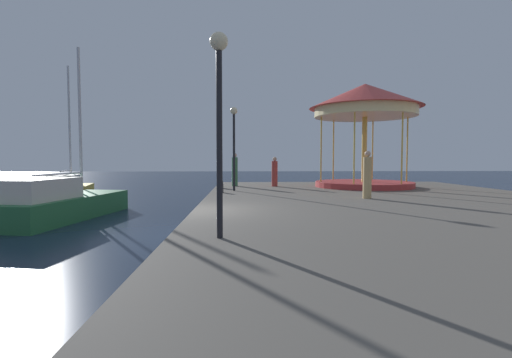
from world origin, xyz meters
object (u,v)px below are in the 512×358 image
(person_far_corner, at_px, (275,173))
(person_near_carousel, at_px, (367,176))
(sailboat_green, at_px, (61,203))
(lamp_post_near_edge, at_px, (219,97))
(lamp_post_mid_promenade, at_px, (234,133))
(bollard_north, at_px, (221,184))
(bollard_center, at_px, (221,185))
(person_mid_promenade, at_px, (235,171))
(sailboat_yellow, at_px, (68,190))
(bollard_south, at_px, (221,188))
(carousel, at_px, (365,110))

(person_far_corner, bearing_deg, person_near_carousel, -64.88)
(sailboat_green, xyz_separation_m, lamp_post_near_edge, (6.64, -7.27, 2.94))
(lamp_post_mid_promenade, xyz_separation_m, bollard_north, (-0.75, 1.70, -2.64))
(bollard_north, bearing_deg, person_far_corner, 21.09)
(bollard_north, relative_size, person_near_carousel, 0.21)
(sailboat_green, bearing_deg, bollard_center, 41.52)
(person_mid_promenade, bearing_deg, lamp_post_mid_promenade, -89.53)
(sailboat_yellow, relative_size, lamp_post_near_edge, 1.93)
(sailboat_yellow, bearing_deg, bollard_north, -8.36)
(bollard_south, xyz_separation_m, bollard_north, (-0.15, 2.63, 0.00))
(sailboat_yellow, xyz_separation_m, person_far_corner, (11.78, -0.12, 0.99))
(lamp_post_near_edge, bearing_deg, sailboat_green, 132.41)
(sailboat_green, distance_m, bollard_center, 7.92)
(lamp_post_near_edge, distance_m, bollard_south, 10.41)
(sailboat_yellow, distance_m, person_near_carousel, 16.41)
(lamp_post_near_edge, distance_m, lamp_post_mid_promenade, 10.99)
(lamp_post_near_edge, distance_m, bollard_center, 12.80)
(sailboat_green, bearing_deg, carousel, 23.12)
(bollard_south, distance_m, bollard_north, 2.63)
(sailboat_yellow, distance_m, lamp_post_near_edge, 17.14)
(bollard_south, bearing_deg, sailboat_yellow, 156.29)
(sailboat_yellow, height_order, carousel, sailboat_yellow)
(person_mid_promenade, bearing_deg, bollard_north, -115.48)
(sailboat_yellow, bearing_deg, bollard_south, -23.71)
(bollard_center, bearing_deg, person_mid_promenade, 66.60)
(lamp_post_mid_promenade, bearing_deg, bollard_center, 116.50)
(carousel, distance_m, lamp_post_mid_promenade, 7.76)
(bollard_north, bearing_deg, lamp_post_near_edge, -86.84)
(person_mid_promenade, distance_m, person_far_corner, 2.33)
(lamp_post_near_edge, xyz_separation_m, person_far_corner, (2.32, 13.86, -1.99))
(bollard_south, bearing_deg, person_far_corner, 52.84)
(lamp_post_near_edge, xyz_separation_m, bollard_center, (-0.71, 12.51, -2.59))
(carousel, bearing_deg, lamp_post_near_edge, -118.98)
(bollard_south, bearing_deg, person_mid_promenade, 82.12)
(person_far_corner, bearing_deg, carousel, -7.15)
(sailboat_green, bearing_deg, lamp_post_near_edge, -47.59)
(lamp_post_near_edge, relative_size, lamp_post_mid_promenade, 0.98)
(sailboat_green, distance_m, lamp_post_mid_promenade, 8.22)
(bollard_center, bearing_deg, lamp_post_mid_promenade, -63.50)
(bollard_north, xyz_separation_m, person_far_corner, (3.02, 1.17, 0.59))
(carousel, xyz_separation_m, bollard_south, (-7.88, -3.16, -4.12))
(carousel, relative_size, person_far_corner, 3.65)
(sailboat_yellow, distance_m, carousel, 17.40)
(sailboat_green, xyz_separation_m, sailboat_yellow, (-2.82, 6.71, -0.04))
(sailboat_green, height_order, person_far_corner, sailboat_green)
(bollard_south, bearing_deg, lamp_post_mid_promenade, 56.99)
(bollard_south, distance_m, person_far_corner, 4.80)
(bollard_center, bearing_deg, bollard_north, 86.66)
(carousel, distance_m, bollard_south, 9.44)
(lamp_post_near_edge, relative_size, bollard_north, 10.10)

